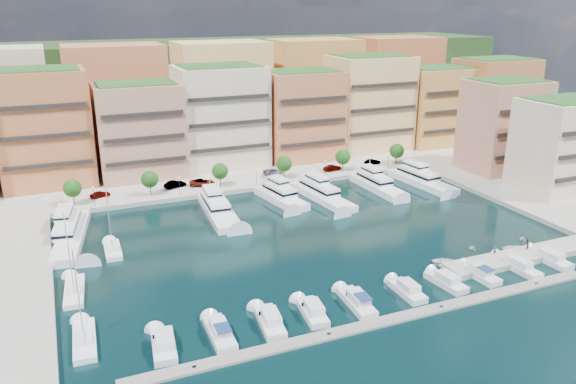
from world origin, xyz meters
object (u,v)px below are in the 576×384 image
Objects in this scene: tender_2 at (512,248)px; tree_4 at (343,157)px; yacht_3 at (280,196)px; cruiser_3 at (313,312)px; tree_3 at (284,164)px; lamppost_2 at (256,174)px; yacht_0 at (71,232)px; yacht_5 at (376,184)px; car_1 at (175,184)px; lamppost_4 at (388,158)px; cruiser_8 at (517,266)px; car_0 at (100,194)px; tree_0 at (72,188)px; lamppost_0 at (94,193)px; tree_5 at (397,151)px; cruiser_9 at (549,259)px; cruiser_4 at (357,302)px; person_0 at (495,250)px; sailboat_2 at (113,251)px; person_1 at (527,244)px; car_3 at (273,171)px; cruiser_7 at (480,274)px; car_4 at (332,167)px; yacht_4 at (321,194)px; car_2 at (202,182)px; tender_1 at (472,247)px; cruiser_1 at (220,333)px; cruiser_0 at (164,346)px; yacht_6 at (420,179)px; tender_0 at (444,261)px; cruiser_5 at (407,291)px; lamppost_1 at (179,183)px; sailboat_0 at (85,341)px; lamppost_3 at (325,166)px; yacht_2 at (218,208)px; tree_2 at (220,171)px; cruiser_2 at (270,322)px; cruiser_6 at (446,282)px.

tree_4 is at bearing 5.54° from tender_2.
yacht_3 reaches higher than cruiser_3.
tree_3 reaches higher than lamppost_2.
yacht_0 is 67.64m from yacht_5.
lamppost_4 is at bearing -115.28° from car_1.
cruiser_8 is 2.14× the size of car_0.
tree_0 is 1.35× the size of lamppost_0.
tree_5 is 1.35× the size of lamppost_2.
cruiser_9 is (8.46, -58.09, -4.20)m from tree_4.
lamppost_4 is 69.16m from cruiser_4.
yacht_0 is 16.36× the size of person_0.
sailboat_2 is 6.72× the size of person_1.
cruiser_3 and cruiser_9 have the same top height.
car_3 is (48.36, 20.19, 0.56)m from yacht_0.
cruiser_7 is 59.90m from car_4.
tree_0 is 1.11× the size of car_1.
yacht_4 is 28.09m from car_2.
cruiser_9 is at bearing -151.04° from tender_1.
cruiser_1 is at bearing -75.75° from tree_0.
cruiser_9 is at bearing -67.16° from tree_3.
car_1 is at bearing -88.70° from person_1.
yacht_5 is 9.40× the size of person_1.
lamppost_2 reaches higher than cruiser_4.
cruiser_0 is at bearing 179.98° from cruiser_8.
sailboat_2 is (-72.96, -11.85, -0.89)m from yacht_6.
lamppost_2 is 39.62m from yacht_6.
sailboat_2 is (-59.11, -25.56, -4.42)m from tree_4.
yacht_6 is at bearing 65.56° from cruiser_7.
yacht_0 is at bearing 73.12° from tender_0.
person_0 is at bearing -87.72° from tender_0.
car_1 is (-43.09, 61.50, 1.29)m from cruiser_8.
cruiser_1 is at bearing -35.06° from person_1.
lamppost_2 reaches higher than cruiser_5.
car_3 is (-16.80, 53.48, 1.33)m from tender_1.
lamppost_1 is 2.14× the size of person_1.
car_1 is at bearing 67.02° from sailboat_0.
lamppost_0 is (-44.00, -2.30, -0.92)m from tree_3.
lamppost_3 is 0.86× the size of car_4.
yacht_2 is at bearing -158.85° from tree_4.
tree_3 is 1.00× the size of tree_5.
cruiser_7 is 0.80× the size of cruiser_8.
car_0 is (7.22, 55.88, 1.43)m from sailboat_0.
tender_1 is at bearing -21.76° from sailboat_2.
sailboat_2 is at bearing -136.68° from tree_2.
lamppost_2 is 0.50× the size of cruiser_2.
car_0 is at bearing 82.85° from car_4.
lamppost_2 reaches higher than cruiser_6.
tree_0 is 0.72× the size of cruiser_0.
lamppost_1 is 0.25× the size of yacht_3.
lamppost_1 is 1.00× the size of lamppost_2.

